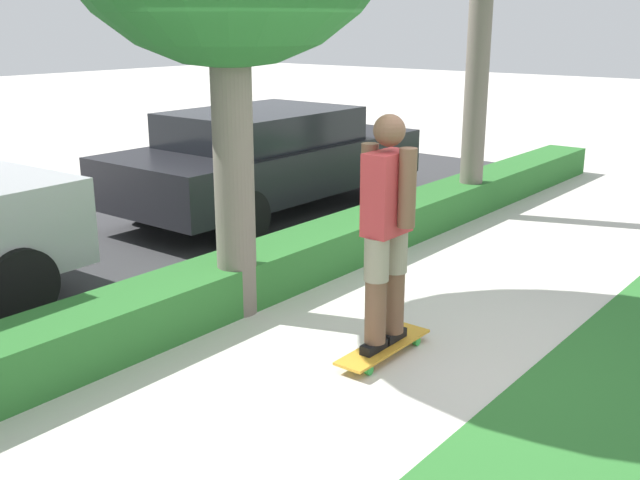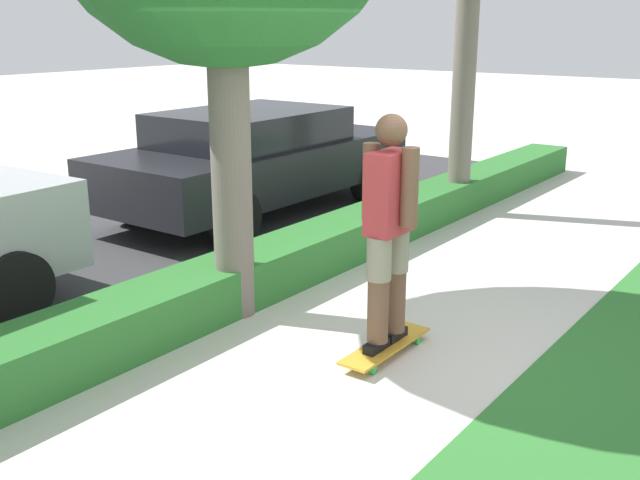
% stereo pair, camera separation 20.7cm
% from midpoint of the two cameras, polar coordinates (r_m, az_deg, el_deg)
% --- Properties ---
extents(ground_plane, '(60.00, 60.00, 0.00)m').
position_cam_midpoint_polar(ground_plane, '(5.78, 3.97, -8.39)').
color(ground_plane, beige).
extents(street_asphalt, '(15.65, 5.00, 0.01)m').
position_cam_midpoint_polar(street_asphalt, '(8.63, -20.22, -0.91)').
color(street_asphalt, '#38383A').
rests_on(street_asphalt, ground_plane).
extents(hedge_row, '(15.65, 0.60, 0.42)m').
position_cam_midpoint_polar(hedge_row, '(6.63, -7.74, -3.26)').
color(hedge_row, '#2D702D').
rests_on(hedge_row, ground_plane).
extents(skateboard, '(0.94, 0.24, 0.09)m').
position_cam_midpoint_polar(skateboard, '(5.67, 3.97, -8.08)').
color(skateboard, gold).
rests_on(skateboard, ground_plane).
extents(skater_person, '(0.50, 0.44, 1.72)m').
position_cam_midpoint_polar(skater_person, '(5.36, 4.17, 1.05)').
color(skater_person, black).
rests_on(skater_person, skateboard).
extents(parked_car_middle, '(4.39, 1.92, 1.34)m').
position_cam_midpoint_polar(parked_car_middle, '(9.71, -5.52, 6.24)').
color(parked_car_middle, black).
rests_on(parked_car_middle, ground_plane).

